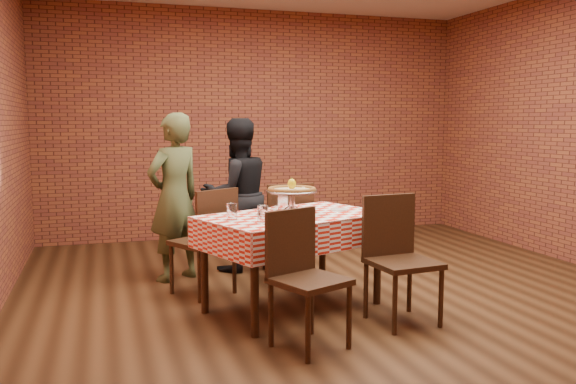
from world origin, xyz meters
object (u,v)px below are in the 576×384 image
(table, at_px, (293,262))
(diner_black, at_px, (237,195))
(chair_near_left, at_px, (310,281))
(chair_near_right, at_px, (403,261))
(pizza, at_px, (292,190))
(pizza_stand, at_px, (292,203))
(water_glass_left, at_px, (263,214))
(condiment_caddy, at_px, (279,201))
(chair_far_right, at_px, (283,231))
(chair_far_left, at_px, (203,241))
(diner_olive, at_px, (174,197))
(water_glass_right, at_px, (232,212))

(table, bearing_deg, diner_black, 96.35)
(chair_near_left, bearing_deg, chair_near_right, -5.29)
(table, distance_m, pizza, 0.57)
(pizza_stand, bearing_deg, water_glass_left, -136.09)
(water_glass_left, bearing_deg, chair_near_right, -15.71)
(chair_near_left, bearing_deg, condiment_caddy, 60.67)
(chair_far_right, bearing_deg, chair_far_left, 11.77)
(diner_olive, bearing_deg, pizza_stand, 94.13)
(pizza, bearing_deg, chair_near_left, -99.74)
(diner_olive, bearing_deg, water_glass_left, 77.63)
(chair_near_right, bearing_deg, chair_far_right, 103.46)
(condiment_caddy, height_order, chair_far_left, chair_far_left)
(water_glass_right, bearing_deg, chair_far_left, 98.24)
(chair_near_left, relative_size, diner_olive, 0.58)
(water_glass_left, distance_m, chair_near_right, 1.09)
(chair_near_left, height_order, chair_far_right, chair_far_right)
(table, distance_m, diner_black, 1.42)
(water_glass_left, height_order, diner_black, diner_black)
(water_glass_left, bearing_deg, chair_near_left, -72.47)
(water_glass_left, relative_size, chair_far_left, 0.13)
(diner_olive, relative_size, diner_black, 1.03)
(table, height_order, chair_near_right, chair_near_right)
(water_glass_left, relative_size, chair_near_right, 0.13)
(chair_far_right, bearing_deg, table, 74.13)
(chair_near_right, relative_size, diner_olive, 0.60)
(table, relative_size, condiment_caddy, 9.14)
(pizza, distance_m, diner_olive, 1.40)
(water_glass_right, distance_m, condiment_caddy, 0.62)
(water_glass_left, relative_size, diner_black, 0.08)
(diner_black, bearing_deg, diner_olive, 6.44)
(pizza, xyz_separation_m, diner_black, (-0.14, 1.35, -0.19))
(water_glass_left, bearing_deg, chair_far_left, 107.99)
(table, xyz_separation_m, chair_near_right, (0.67, -0.57, 0.09))
(chair_near_left, distance_m, diner_olive, 2.12)
(water_glass_right, relative_size, chair_near_right, 0.13)
(water_glass_right, height_order, diner_black, diner_black)
(chair_near_right, height_order, diner_olive, diner_olive)
(water_glass_right, bearing_deg, pizza_stand, 14.14)
(chair_far_right, bearing_deg, water_glass_left, 62.01)
(chair_near_right, bearing_deg, pizza, 133.33)
(condiment_caddy, bearing_deg, chair_far_right, 44.53)
(chair_near_left, xyz_separation_m, chair_far_left, (-0.47, 1.45, 0.01))
(water_glass_left, distance_m, chair_near_left, 0.68)
(pizza, height_order, water_glass_right, pizza)
(chair_far_left, bearing_deg, diner_black, -152.25)
(chair_near_left, bearing_deg, water_glass_left, 84.43)
(table, height_order, pizza, pizza)
(water_glass_left, bearing_deg, pizza, 43.91)
(condiment_caddy, height_order, chair_near_right, chair_near_right)
(water_glass_left, distance_m, diner_olive, 1.53)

